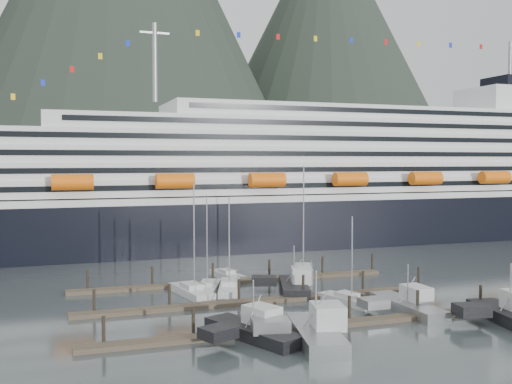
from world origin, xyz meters
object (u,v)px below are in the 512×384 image
sailboat_c (208,289)px  trawler_a (252,330)px  sailboat_a (191,292)px  cruise_ship (331,188)px  trawler_c (406,305)px  trawler_e (293,285)px  trawler_b (314,332)px  sailboat_b (229,288)px  sailboat_h (347,301)px  trawler_d (509,315)px  sailboat_f (227,276)px  sailboat_g (303,272)px

sailboat_c → trawler_a: sailboat_c is taller
sailboat_a → sailboat_c: size_ratio=1.12×
trawler_a → cruise_ship: bearing=-55.2°
trawler_c → trawler_e: 16.99m
cruise_ship → trawler_b: (-35.77, -69.12, -11.06)m
sailboat_a → sailboat_b: (5.61, 0.78, -0.03)m
trawler_b → sailboat_a: bearing=28.2°
sailboat_b → sailboat_c: 2.98m
sailboat_b → sailboat_h: bearing=-116.3°
trawler_d → trawler_e: (-16.86, 22.62, -0.03)m
sailboat_a → sailboat_c: 3.07m
trawler_e → cruise_ship: bearing=-13.4°
sailboat_f → trawler_b: (-0.77, -34.17, 0.58)m
sailboat_g → trawler_b: 34.97m
sailboat_a → sailboat_f: sailboat_a is taller
sailboat_a → trawler_e: size_ratio=1.37×
sailboat_a → sailboat_b: sailboat_a is taller
sailboat_h → trawler_b: sailboat_h is taller
sailboat_a → sailboat_f: size_ratio=1.33×
sailboat_a → sailboat_f: bearing=-49.5°
sailboat_h → trawler_c: 7.70m
trawler_c → sailboat_g: bearing=4.9°
trawler_b → trawler_e: (6.74, 21.83, -0.07)m
sailboat_b → trawler_b: size_ratio=1.08×
sailboat_a → trawler_a: 21.48m
sailboat_g → trawler_e: bearing=173.7°
sailboat_h → trawler_b: 16.88m
cruise_ship → sailboat_h: bearing=-114.2°
sailboat_h → sailboat_c: bearing=31.3°
sailboat_c → trawler_d: size_ratio=1.09×
sailboat_b → sailboat_c: bearing=95.5°
trawler_a → trawler_c: bearing=-101.6°
sailboat_c → sailboat_b: bearing=-79.9°
cruise_ship → sailboat_g: (-22.81, -36.65, -11.58)m
trawler_a → trawler_c: 21.61m
sailboat_g → sailboat_b: bearing=141.0°
sailboat_g → trawler_b: bearing=-177.7°
cruise_ship → sailboat_a: (-42.86, -44.77, -11.59)m
sailboat_a → sailboat_c: bearing=-72.5°
sailboat_h → trawler_a: 19.17m
trawler_a → sailboat_h: bearing=-80.9°
sailboat_f → sailboat_a: bearing=128.1°
cruise_ship → sailboat_h: cruise_ship is taller
sailboat_b → trawler_a: size_ratio=1.10×
sailboat_c → trawler_d: 38.62m
sailboat_b → sailboat_h: size_ratio=1.18×
sailboat_f → sailboat_g: (12.19, -1.70, 0.06)m
sailboat_c → trawler_b: bearing=-147.2°
cruise_ship → trawler_a: size_ratio=16.84×
sailboat_b → sailboat_h: 16.99m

